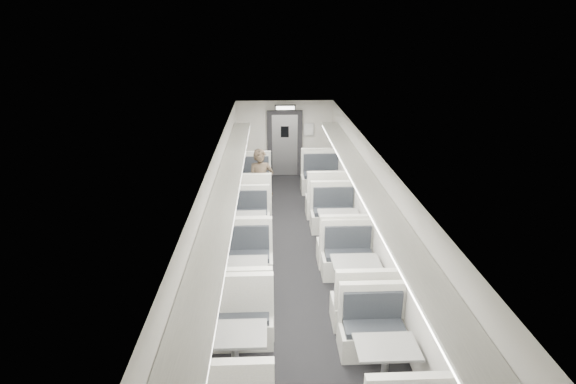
{
  "coord_description": "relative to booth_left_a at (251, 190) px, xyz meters",
  "views": [
    {
      "loc": [
        -0.49,
        -7.87,
        4.64
      ],
      "look_at": [
        -0.1,
        1.26,
        1.18
      ],
      "focal_mm": 28.0,
      "sensor_mm": 36.0,
      "label": 1
    }
  ],
  "objects": [
    {
      "name": "booth_right_c",
      "position": [
        2.0,
        -4.56,
        -0.03
      ],
      "size": [
        1.02,
        2.06,
        1.1
      ],
      "color": "#AFB0A5",
      "rests_on": "room"
    },
    {
      "name": "booth_left_d",
      "position": [
        0.0,
        -6.46,
        -0.01
      ],
      "size": [
        1.06,
        2.15,
        1.15
      ],
      "color": "#AFB0A5",
      "rests_on": "room"
    },
    {
      "name": "passenger",
      "position": [
        0.29,
        -0.86,
        0.48
      ],
      "size": [
        0.68,
        0.48,
        1.75
      ],
      "primitive_type": "imported",
      "rotation": [
        0.0,
        0.0,
        0.1
      ],
      "color": "black",
      "rests_on": "room"
    },
    {
      "name": "window_c",
      "position": [
        -0.49,
        -4.56,
        0.95
      ],
      "size": [
        0.02,
        1.18,
        0.84
      ],
      "primitive_type": "cube",
      "color": "black",
      "rests_on": "room"
    },
    {
      "name": "booth_left_a",
      "position": [
        0.0,
        0.0,
        0.0
      ],
      "size": [
        1.1,
        2.22,
        1.19
      ],
      "color": "#AFB0A5",
      "rests_on": "room"
    },
    {
      "name": "window_d",
      "position": [
        -0.49,
        -6.76,
        0.95
      ],
      "size": [
        0.02,
        1.18,
        0.84
      ],
      "primitive_type": "cube",
      "color": "black",
      "rests_on": "room"
    },
    {
      "name": "exit_sign",
      "position": [
        1.0,
        1.89,
        1.88
      ],
      "size": [
        0.62,
        0.12,
        0.16
      ],
      "color": "black",
      "rests_on": "room"
    },
    {
      "name": "window_a",
      "position": [
        -0.49,
        -0.16,
        0.95
      ],
      "size": [
        0.02,
        1.18,
        0.84
      ],
      "primitive_type": "cube",
      "color": "black",
      "rests_on": "room"
    },
    {
      "name": "booth_left_c",
      "position": [
        0.0,
        -4.65,
        -0.0
      ],
      "size": [
        1.08,
        2.2,
        1.18
      ],
      "color": "#AFB0A5",
      "rests_on": "room"
    },
    {
      "name": "room",
      "position": [
        1.0,
        -3.56,
        0.8
      ],
      "size": [
        3.24,
        12.24,
        2.64
      ],
      "color": "black",
      "rests_on": "ground"
    },
    {
      "name": "wall_notice",
      "position": [
        1.75,
        2.36,
        1.1
      ],
      "size": [
        0.32,
        0.02,
        0.4
      ],
      "primitive_type": "cube",
      "color": "silver",
      "rests_on": "room"
    },
    {
      "name": "booth_right_a",
      "position": [
        2.0,
        -0.03,
        0.02
      ],
      "size": [
        1.15,
        2.33,
        1.25
      ],
      "color": "#AFB0A5",
      "rests_on": "room"
    },
    {
      "name": "vestibule_door",
      "position": [
        1.0,
        2.38,
        0.64
      ],
      "size": [
        1.1,
        0.13,
        2.1
      ],
      "color": "black",
      "rests_on": "room"
    },
    {
      "name": "luggage_rack_left",
      "position": [
        -0.24,
        -3.86,
        1.52
      ],
      "size": [
        0.46,
        10.4,
        0.09
      ],
      "color": "#AFB0A5",
      "rests_on": "room"
    },
    {
      "name": "booth_right_d",
      "position": [
        2.0,
        -6.74,
        -0.04
      ],
      "size": [
        0.99,
        2.01,
        1.07
      ],
      "color": "#AFB0A5",
      "rests_on": "room"
    },
    {
      "name": "booth_left_b",
      "position": [
        0.0,
        -2.43,
        -0.04
      ],
      "size": [
        0.99,
        2.01,
        1.07
      ],
      "color": "#AFB0A5",
      "rests_on": "room"
    },
    {
      "name": "booth_right_b",
      "position": [
        2.0,
        -2.55,
        -0.01
      ],
      "size": [
        1.07,
        2.16,
        1.16
      ],
      "color": "#AFB0A5",
      "rests_on": "room"
    },
    {
      "name": "luggage_rack_right",
      "position": [
        2.24,
        -3.86,
        1.52
      ],
      "size": [
        0.46,
        10.4,
        0.09
      ],
      "color": "#AFB0A5",
      "rests_on": "room"
    },
    {
      "name": "window_b",
      "position": [
        -0.49,
        -2.36,
        0.95
      ],
      "size": [
        0.02,
        1.18,
        0.84
      ],
      "primitive_type": "cube",
      "color": "black",
      "rests_on": "room"
    }
  ]
}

